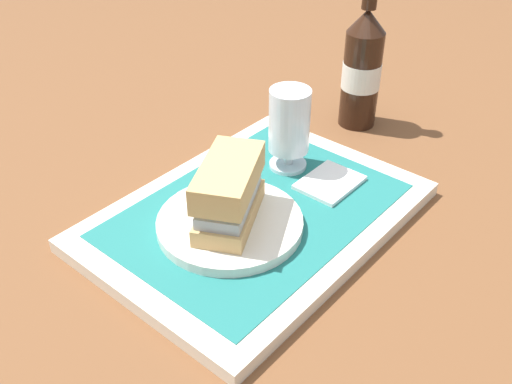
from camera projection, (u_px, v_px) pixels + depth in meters
ground_plane at (256, 221)px, 0.81m from camera, size 3.00×3.00×0.00m
tray at (256, 216)px, 0.80m from camera, size 0.44×0.32×0.02m
placemat at (256, 210)px, 0.80m from camera, size 0.38×0.27×0.00m
plate at (229, 223)px, 0.76m from camera, size 0.19×0.19×0.01m
sandwich at (229, 190)px, 0.73m from camera, size 0.14×0.12×0.08m
beer_glass at (289, 125)px, 0.84m from camera, size 0.06×0.06×0.12m
napkin_folded at (330, 182)px, 0.84m from camera, size 0.09×0.07×0.01m
beer_bottle at (362, 67)px, 0.98m from camera, size 0.07×0.07×0.27m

